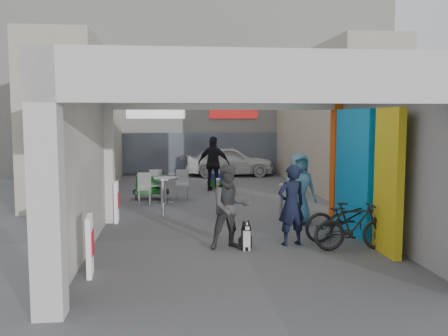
{
  "coord_description": "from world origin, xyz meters",
  "views": [
    {
      "loc": [
        -1.42,
        -10.55,
        2.62
      ],
      "look_at": [
        -0.15,
        1.0,
        1.43
      ],
      "focal_mm": 40.0,
      "sensor_mm": 36.0,
      "label": 1
    }
  ],
  "objects": [
    {
      "name": "ground",
      "position": [
        0.0,
        0.0,
        0.0
      ],
      "size": [
        90.0,
        90.0,
        0.0
      ],
      "primitive_type": "plane",
      "color": "#545459",
      "rests_on": "ground"
    },
    {
      "name": "arcade_canopy",
      "position": [
        0.54,
        -0.82,
        2.3
      ],
      "size": [
        6.4,
        6.45,
        6.4
      ],
      "color": "beige",
      "rests_on": "ground"
    },
    {
      "name": "far_building",
      "position": [
        -0.0,
        13.99,
        3.99
      ],
      "size": [
        18.0,
        4.08,
        8.0
      ],
      "color": "silver",
      "rests_on": "ground"
    },
    {
      "name": "plaza_bldg_left",
      "position": [
        -4.5,
        7.5,
        2.5
      ],
      "size": [
        2.0,
        9.0,
        5.0
      ],
      "primitive_type": "cube",
      "color": "#B0A891",
      "rests_on": "ground"
    },
    {
      "name": "plaza_bldg_right",
      "position": [
        4.5,
        7.5,
        2.5
      ],
      "size": [
        2.0,
        9.0,
        5.0
      ],
      "primitive_type": "cube",
      "color": "#B0A891",
      "rests_on": "ground"
    },
    {
      "name": "bollard_left",
      "position": [
        -1.6,
        2.5,
        0.49
      ],
      "size": [
        0.09,
        0.09,
        0.98
      ],
      "primitive_type": "cylinder",
      "color": "#96999E",
      "rests_on": "ground"
    },
    {
      "name": "bollard_center",
      "position": [
        -0.14,
        2.54,
        0.49
      ],
      "size": [
        0.09,
        0.09,
        0.97
      ],
      "primitive_type": "cylinder",
      "color": "#96999E",
      "rests_on": "ground"
    },
    {
      "name": "bollard_right",
      "position": [
        1.58,
        2.51,
        0.41
      ],
      "size": [
        0.09,
        0.09,
        0.81
      ],
      "primitive_type": "cylinder",
      "color": "#96999E",
      "rests_on": "ground"
    },
    {
      "name": "advert_board_near",
      "position": [
        -2.75,
        -2.29,
        0.51
      ],
      "size": [
        0.14,
        0.55,
        1.0
      ],
      "rotation": [
        0.0,
        0.0,
        0.08
      ],
      "color": "silver",
      "rests_on": "ground"
    },
    {
      "name": "advert_board_far",
      "position": [
        -2.75,
        1.99,
        0.51
      ],
      "size": [
        0.12,
        0.55,
        1.0
      ],
      "rotation": [
        0.0,
        0.0,
        0.03
      ],
      "color": "silver",
      "rests_on": "ground"
    },
    {
      "name": "cafe_set",
      "position": [
        -1.67,
        4.91,
        0.33
      ],
      "size": [
        1.56,
        1.26,
        0.95
      ],
      "rotation": [
        0.0,
        0.0,
        -0.36
      ],
      "color": "#9FA0A4",
      "rests_on": "ground"
    },
    {
      "name": "produce_stand",
      "position": [
        -2.01,
        5.41,
        0.3
      ],
      "size": [
        1.14,
        0.62,
        0.75
      ],
      "rotation": [
        0.0,
        0.0,
        0.19
      ],
      "color": "black",
      "rests_on": "ground"
    },
    {
      "name": "crate_stack",
      "position": [
        0.33,
        7.53,
        0.28
      ],
      "size": [
        0.55,
        0.5,
        0.56
      ],
      "rotation": [
        0.0,
        0.0,
        -0.42
      ],
      "color": "#175319",
      "rests_on": "ground"
    },
    {
      "name": "border_collie",
      "position": [
        0.07,
        -0.97,
        0.24
      ],
      "size": [
        0.22,
        0.44,
        0.61
      ],
      "rotation": [
        0.0,
        0.0,
        -0.35
      ],
      "color": "black",
      "rests_on": "ground"
    },
    {
      "name": "man_with_dog",
      "position": [
        1.05,
        -0.71,
        0.83
      ],
      "size": [
        0.68,
        0.54,
        1.65
      ],
      "primitive_type": "imported",
      "rotation": [
        0.0,
        0.0,
        3.4
      ],
      "color": "black",
      "rests_on": "ground"
    },
    {
      "name": "man_back_turned",
      "position": [
        -0.23,
        -0.84,
        0.84
      ],
      "size": [
        0.9,
        0.75,
        1.68
      ],
      "primitive_type": "imported",
      "rotation": [
        0.0,
        0.0,
        0.14
      ],
      "color": "#3C3C3E",
      "rests_on": "ground"
    },
    {
      "name": "man_elderly",
      "position": [
        1.72,
        1.22,
        0.87
      ],
      "size": [
        0.92,
        0.67,
        1.75
      ],
      "primitive_type": "imported",
      "rotation": [
        0.0,
        0.0,
        0.14
      ],
      "color": "teal",
      "rests_on": "ground"
    },
    {
      "name": "man_crates",
      "position": [
        0.14,
        6.97,
        0.97
      ],
      "size": [
        1.23,
        0.82,
        1.94
      ],
      "primitive_type": "imported",
      "rotation": [
        0.0,
        0.0,
        2.81
      ],
      "color": "black",
      "rests_on": "ground"
    },
    {
      "name": "bicycle_front",
      "position": [
        2.3,
        -0.52,
        0.5
      ],
      "size": [
        1.97,
        0.93,
        1.0
      ],
      "primitive_type": "imported",
      "rotation": [
        0.0,
        0.0,
        1.71
      ],
      "color": "black",
      "rests_on": "ground"
    },
    {
      "name": "bicycle_rear",
      "position": [
        2.17,
        -1.27,
        0.48
      ],
      "size": [
        1.61,
        0.47,
        0.97
      ],
      "primitive_type": "imported",
      "rotation": [
        0.0,
        0.0,
        1.58
      ],
      "color": "black",
      "rests_on": "ground"
    },
    {
      "name": "white_van",
      "position": [
        1.24,
        11.42,
        0.67
      ],
      "size": [
        3.96,
        1.69,
        1.33
      ],
      "primitive_type": "imported",
      "rotation": [
        0.0,
        0.0,
        1.54
      ],
      "color": "silver",
      "rests_on": "ground"
    }
  ]
}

